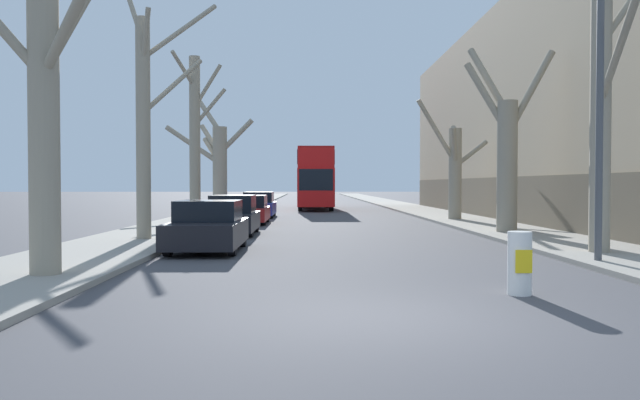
% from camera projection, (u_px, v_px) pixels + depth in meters
% --- Properties ---
extents(ground_plane, '(300.00, 300.00, 0.00)m').
position_uv_depth(ground_plane, '(389.00, 319.00, 8.41)').
color(ground_plane, '#424247').
extents(sidewalk_left, '(3.41, 120.00, 0.12)m').
position_uv_depth(sidewalk_left, '(249.00, 203.00, 58.26)').
color(sidewalk_left, gray).
rests_on(sidewalk_left, ground).
extents(sidewalk_right, '(3.41, 120.00, 0.12)m').
position_uv_depth(sidewalk_right, '(390.00, 203.00, 58.51)').
color(sidewalk_right, gray).
rests_on(sidewalk_right, ground).
extents(building_facade_right, '(10.08, 37.83, 10.88)m').
position_uv_depth(building_facade_right, '(576.00, 117.00, 33.47)').
color(building_facade_right, tan).
rests_on(building_facade_right, ground).
extents(street_tree_left_0, '(3.25, 2.34, 6.96)m').
position_uv_depth(street_tree_left_0, '(47.00, 98.00, 11.68)').
color(street_tree_left_0, gray).
rests_on(street_tree_left_0, ground).
extents(street_tree_left_1, '(3.13, 3.25, 8.69)m').
position_uv_depth(street_tree_left_1, '(146.00, 115.00, 19.59)').
color(street_tree_left_1, gray).
rests_on(street_tree_left_1, ground).
extents(street_tree_left_2, '(2.15, 1.68, 7.41)m').
position_uv_depth(street_tree_left_2, '(195.00, 137.00, 27.13)').
color(street_tree_left_2, gray).
rests_on(street_tree_left_2, ground).
extents(street_tree_left_3, '(5.09, 2.46, 7.46)m').
position_uv_depth(street_tree_left_3, '(217.00, 162.00, 35.65)').
color(street_tree_left_3, gray).
rests_on(street_tree_left_3, ground).
extents(street_tree_right_0, '(2.28, 3.35, 7.74)m').
position_uv_depth(street_tree_right_0, '(603.00, 110.00, 15.53)').
color(street_tree_right_0, gray).
rests_on(street_tree_right_0, ground).
extents(street_tree_right_1, '(3.23, 1.96, 7.00)m').
position_uv_depth(street_tree_right_1, '(506.00, 153.00, 22.44)').
color(street_tree_right_1, gray).
rests_on(street_tree_right_1, ground).
extents(street_tree_right_2, '(3.70, 2.11, 5.96)m').
position_uv_depth(street_tree_right_2, '(454.00, 169.00, 30.67)').
color(street_tree_right_2, gray).
rests_on(street_tree_right_2, ground).
extents(double_decker_bus, '(2.49, 10.79, 4.35)m').
position_uv_depth(double_decker_bus, '(315.00, 176.00, 45.86)').
color(double_decker_bus, red).
rests_on(double_decker_bus, ground).
extents(parked_car_0, '(1.85, 3.94, 1.38)m').
position_uv_depth(parked_car_0, '(208.00, 227.00, 17.04)').
color(parked_car_0, black).
rests_on(parked_car_0, ground).
extents(parked_car_1, '(1.71, 4.01, 1.43)m').
position_uv_depth(parked_car_1, '(233.00, 216.00, 22.62)').
color(parked_car_1, black).
rests_on(parked_car_1, ground).
extents(parked_car_2, '(1.74, 4.16, 1.32)m').
position_uv_depth(parked_car_2, '(249.00, 210.00, 28.92)').
color(parked_car_2, maroon).
rests_on(parked_car_2, ground).
extents(parked_car_3, '(1.76, 4.30, 1.41)m').
position_uv_depth(parked_car_3, '(259.00, 205.00, 34.66)').
color(parked_car_3, navy).
rests_on(parked_car_3, ground).
extents(lamp_post, '(1.40, 0.20, 8.45)m').
position_uv_depth(lamp_post, '(596.00, 56.00, 13.87)').
color(lamp_post, '#4C4F54').
rests_on(lamp_post, ground).
extents(traffic_bollard, '(0.39, 0.40, 1.05)m').
position_uv_depth(traffic_bollard, '(520.00, 263.00, 10.25)').
color(traffic_bollard, white).
rests_on(traffic_bollard, ground).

